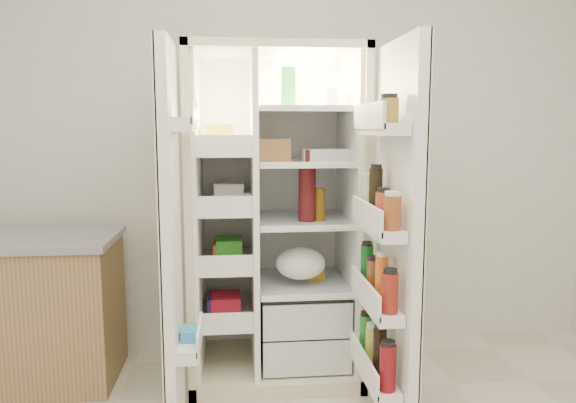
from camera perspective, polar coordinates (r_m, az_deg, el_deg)
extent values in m
cube|color=silver|center=(3.37, -0.88, 7.19)|extent=(4.00, 0.02, 2.70)
cube|color=beige|center=(3.33, -1.89, -0.59)|extent=(0.92, 0.04, 1.80)
cube|color=beige|center=(3.01, -9.85, -1.64)|extent=(0.04, 0.70, 1.80)
cube|color=beige|center=(3.07, 6.75, -1.38)|extent=(0.04, 0.70, 1.80)
cube|color=beige|center=(2.99, -1.52, 15.34)|extent=(0.92, 0.70, 0.04)
cube|color=beige|center=(3.26, -1.41, -16.60)|extent=(0.92, 0.70, 0.08)
cube|color=white|center=(3.30, -1.86, -0.33)|extent=(0.84, 0.02, 1.68)
cube|color=white|center=(3.00, -9.29, -1.26)|extent=(0.02, 0.62, 1.68)
cube|color=white|center=(3.06, 6.21, -1.02)|extent=(0.02, 0.62, 1.68)
cube|color=white|center=(3.00, -3.56, -1.18)|extent=(0.03, 0.62, 1.68)
cube|color=silver|center=(3.20, 1.47, -14.27)|extent=(0.47, 0.52, 0.19)
cube|color=silver|center=(3.13, 1.48, -10.87)|extent=(0.47, 0.52, 0.19)
cube|color=#FFD18C|center=(3.05, 1.40, 14.07)|extent=(0.30, 0.30, 0.02)
cube|color=white|center=(3.14, -6.36, -11.55)|extent=(0.28, 0.58, 0.02)
cube|color=white|center=(3.05, -6.44, -6.23)|extent=(0.28, 0.58, 0.02)
cube|color=white|center=(2.99, -6.53, -0.65)|extent=(0.28, 0.58, 0.02)
cube|color=white|center=(2.96, -6.62, 5.09)|extent=(0.28, 0.58, 0.02)
cube|color=white|center=(3.11, 1.44, -8.40)|extent=(0.49, 0.58, 0.01)
cube|color=white|center=(3.03, 1.47, -1.85)|extent=(0.49, 0.58, 0.01)
cube|color=white|center=(2.99, 1.49, 4.21)|extent=(0.49, 0.58, 0.02)
cube|color=white|center=(2.98, 1.51, 9.58)|extent=(0.49, 0.58, 0.02)
cube|color=#F2223D|center=(3.12, -6.37, -10.51)|extent=(0.16, 0.20, 0.10)
cube|color=green|center=(3.04, -6.46, -4.95)|extent=(0.14, 0.18, 0.12)
cube|color=silver|center=(2.99, -6.55, 0.20)|extent=(0.20, 0.22, 0.07)
cube|color=gold|center=(2.96, -6.65, 6.64)|extent=(0.15, 0.16, 0.14)
cube|color=#4336A3|center=(3.12, -6.37, -10.60)|extent=(0.18, 0.20, 0.09)
cube|color=#C84A23|center=(3.04, -6.46, -5.13)|extent=(0.14, 0.18, 0.10)
cube|color=white|center=(2.98, -6.55, 0.68)|extent=(0.16, 0.16, 0.12)
sphere|color=orange|center=(3.14, -0.70, -15.92)|extent=(0.07, 0.07, 0.07)
sphere|color=orange|center=(3.18, 0.91, -15.56)|extent=(0.07, 0.07, 0.07)
sphere|color=orange|center=(3.16, 2.87, -15.76)|extent=(0.07, 0.07, 0.07)
sphere|color=orange|center=(3.27, -0.02, -14.90)|extent=(0.07, 0.07, 0.07)
sphere|color=orange|center=(3.26, 1.82, -14.96)|extent=(0.07, 0.07, 0.07)
ellipsoid|color=#4A7928|center=(3.14, 1.44, -10.50)|extent=(0.26, 0.24, 0.11)
cylinder|color=#4D1013|center=(2.91, 2.00, 0.80)|extent=(0.09, 0.09, 0.29)
cylinder|color=#65440B|center=(2.93, 3.32, -0.30)|extent=(0.06, 0.06, 0.18)
cube|color=green|center=(2.89, 0.02, 11.85)|extent=(0.07, 0.07, 0.21)
cylinder|color=white|center=(2.95, 4.05, 10.72)|extent=(0.11, 0.11, 0.10)
cylinder|color=olive|center=(3.04, 1.22, 10.51)|extent=(0.07, 0.07, 0.09)
cube|color=silver|center=(2.95, 4.02, 4.90)|extent=(0.25, 0.10, 0.06)
cube|color=tan|center=(2.97, -1.63, 5.45)|extent=(0.19, 0.11, 0.12)
ellipsoid|color=white|center=(3.00, 1.32, -7.16)|extent=(0.27, 0.25, 0.17)
cube|color=gold|center=(3.15, 2.84, -6.99)|extent=(0.09, 0.11, 0.11)
cube|color=white|center=(2.48, -12.13, -3.77)|extent=(0.05, 0.40, 1.72)
cube|color=beige|center=(2.48, -12.71, -3.77)|extent=(0.01, 0.40, 1.72)
cube|color=white|center=(2.61, -10.23, -14.55)|extent=(0.09, 0.32, 0.06)
cube|color=white|center=(2.42, -10.82, 7.93)|extent=(0.09, 0.32, 0.06)
cube|color=#338CCC|center=(2.60, -10.25, -13.94)|extent=(0.07, 0.12, 0.10)
cube|color=white|center=(2.48, 11.31, -3.73)|extent=(0.05, 0.58, 1.72)
cube|color=beige|center=(2.49, 11.86, -3.71)|extent=(0.01, 0.58, 1.72)
cube|color=white|center=(2.66, 9.08, -17.42)|extent=(0.11, 0.50, 0.05)
cube|color=white|center=(2.53, 9.25, -10.45)|extent=(0.11, 0.50, 0.05)
cube|color=white|center=(2.45, 9.43, -2.64)|extent=(0.11, 0.50, 0.05)
cube|color=white|center=(2.40, 9.67, 7.48)|extent=(0.11, 0.50, 0.05)
cylinder|color=maroon|center=(2.43, 10.40, -16.72)|extent=(0.07, 0.07, 0.20)
cylinder|color=black|center=(2.54, 9.56, -15.33)|extent=(0.06, 0.06, 0.22)
cylinder|color=#ABBA3E|center=(2.67, 8.80, -14.65)|extent=(0.06, 0.06, 0.18)
cylinder|color=#2A7F2A|center=(2.78, 8.11, -13.54)|extent=(0.06, 0.06, 0.19)
cylinder|color=maroon|center=(2.32, 10.60, -9.39)|extent=(0.07, 0.07, 0.17)
cylinder|color=orange|center=(2.43, 9.75, -8.05)|extent=(0.06, 0.06, 0.21)
cylinder|color=brown|center=(2.56, 8.95, -7.80)|extent=(0.07, 0.07, 0.16)
cylinder|color=#14581E|center=(2.67, 8.25, -6.65)|extent=(0.06, 0.06, 0.20)
cylinder|color=brown|center=(2.24, 10.82, -1.18)|extent=(0.07, 0.07, 0.14)
cylinder|color=#A7422B|center=(2.36, 9.93, -0.69)|extent=(0.07, 0.07, 0.14)
cylinder|color=black|center=(2.48, 9.14, 0.79)|extent=(0.06, 0.06, 0.23)
cylinder|color=beige|center=(2.61, 8.40, 0.60)|extent=(0.06, 0.06, 0.18)
cylinder|color=olive|center=(2.29, 10.51, 9.32)|extent=(0.08, 0.08, 0.10)
cube|color=#A77653|center=(3.35, -26.80, -10.44)|extent=(1.08, 0.56, 0.77)
cube|color=gray|center=(3.25, -27.25, -3.65)|extent=(1.11, 0.59, 0.04)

